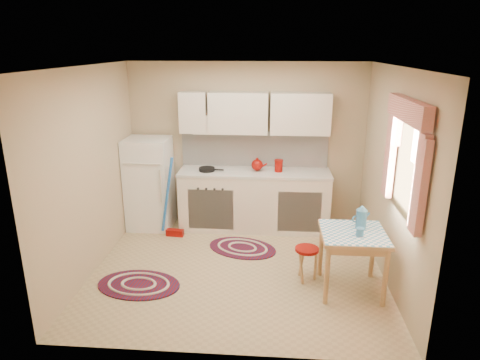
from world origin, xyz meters
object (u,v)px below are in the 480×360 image
fridge (149,183)px  base_cabinets (254,201)px  table (351,261)px  stool (306,264)px

fridge → base_cabinets: bearing=1.8°
base_cabinets → table: size_ratio=3.12×
base_cabinets → table: 2.07m
base_cabinets → table: base_cabinets is taller
table → stool: table is taller
base_cabinets → table: (1.19, -1.69, -0.08)m
table → stool: (-0.49, 0.18, -0.15)m
fridge → stool: size_ratio=3.33×
fridge → table: fridge is taller
base_cabinets → stool: base_cabinets is taller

